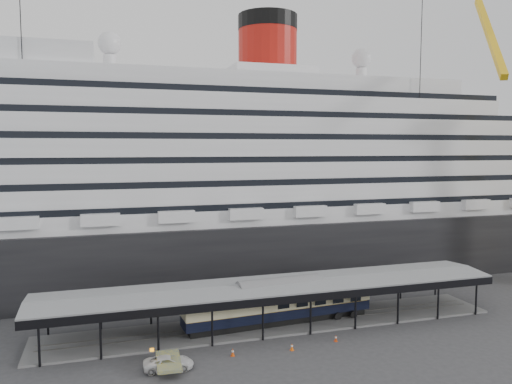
# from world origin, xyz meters

# --- Properties ---
(ground) EXTENTS (200.00, 200.00, 0.00)m
(ground) POSITION_xyz_m (0.00, 0.00, 0.00)
(ground) COLOR #363638
(ground) RESTS_ON ground
(cruise_ship) EXTENTS (130.00, 30.00, 43.90)m
(cruise_ship) POSITION_xyz_m (0.05, 32.00, 18.35)
(cruise_ship) COLOR black
(cruise_ship) RESTS_ON ground
(platform_canopy) EXTENTS (56.00, 9.18, 5.30)m
(platform_canopy) POSITION_xyz_m (0.00, 5.00, 2.36)
(platform_canopy) COLOR slate
(platform_canopy) RESTS_ON ground
(port_truck) EXTENTS (4.96, 2.55, 1.34)m
(port_truck) POSITION_xyz_m (-13.95, -3.50, 0.67)
(port_truck) COLOR silver
(port_truck) RESTS_ON ground
(pullman_carriage) EXTENTS (23.99, 4.81, 23.40)m
(pullman_carriage) POSITION_xyz_m (0.52, 5.00, 2.82)
(pullman_carriage) COLOR black
(pullman_carriage) RESTS_ON ground
(traffic_cone_left) EXTENTS (0.52, 0.52, 0.82)m
(traffic_cone_left) POSITION_xyz_m (-7.20, -2.24, 0.41)
(traffic_cone_left) COLOR #DB490C
(traffic_cone_left) RESTS_ON ground
(traffic_cone_mid) EXTENTS (0.53, 0.53, 0.78)m
(traffic_cone_mid) POSITION_xyz_m (-0.81, -2.70, 0.39)
(traffic_cone_mid) COLOR #F15F0D
(traffic_cone_mid) RESTS_ON ground
(traffic_cone_right) EXTENTS (0.44, 0.44, 0.73)m
(traffic_cone_right) POSITION_xyz_m (4.76, -1.85, 0.36)
(traffic_cone_right) COLOR red
(traffic_cone_right) RESTS_ON ground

